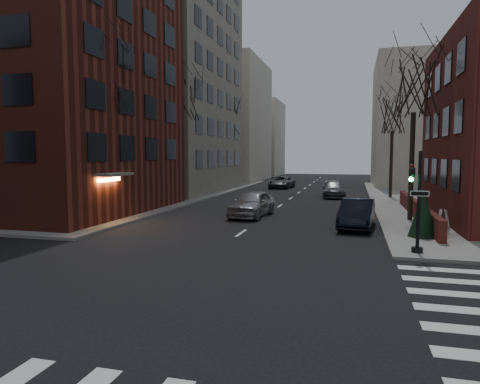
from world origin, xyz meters
name	(u,v)px	position (x,y,z in m)	size (l,w,h in m)	color
ground	(115,321)	(0.00, 0.00, 0.00)	(160.00, 160.00, 0.00)	black
sidewalk_far_left	(26,191)	(-29.00, 30.00, 0.07)	(44.00, 44.00, 0.15)	gray
building_left_brick	(40,82)	(-15.50, 16.50, 9.00)	(15.00, 15.00, 18.00)	maroon
building_left_tan	(141,62)	(-17.00, 34.00, 14.00)	(18.00, 18.00, 28.00)	gray
low_wall_right	(417,209)	(9.30, 19.00, 0.65)	(0.35, 16.00, 1.00)	#5A1E1A
building_distant_la	(218,122)	(-15.00, 55.00, 9.00)	(14.00, 16.00, 18.00)	beige
building_distant_ra	(432,123)	(15.00, 50.00, 8.00)	(14.00, 14.00, 16.00)	beige
building_distant_lb	(255,139)	(-13.00, 72.00, 7.00)	(10.00, 12.00, 14.00)	beige
traffic_signal	(417,208)	(7.94, 8.99, 1.91)	(0.76, 0.44, 4.00)	black
tree_left_a	(106,79)	(-8.80, 14.00, 8.47)	(4.18, 4.18, 10.26)	#2D231C
tree_left_b	(184,97)	(-8.80, 26.00, 8.91)	(4.40, 4.40, 10.80)	#2D231C
tree_left_c	(229,120)	(-8.80, 40.00, 8.03)	(3.96, 3.96, 9.72)	#2D231C
tree_right_a	(414,85)	(8.80, 18.00, 8.03)	(3.96, 3.96, 9.72)	#2D231C
tree_right_b	(393,114)	(8.80, 32.00, 7.59)	(3.74, 3.74, 9.18)	#2D231C
streetlamp_near	(172,152)	(-8.20, 22.00, 4.24)	(0.36, 0.36, 6.28)	black
streetlamp_far	(238,153)	(-8.20, 42.00, 4.24)	(0.36, 0.36, 6.28)	black
parked_sedan	(357,214)	(5.74, 15.09, 0.79)	(1.66, 4.77, 1.57)	black
car_lane_silver	(252,203)	(-0.80, 17.83, 0.85)	(2.01, 5.01, 1.71)	#9E9DA2
car_lane_gray	(334,189)	(3.76, 31.93, 0.74)	(2.07, 5.08, 1.48)	#44444A
car_lane_far	(282,182)	(-2.72, 41.53, 0.71)	(2.37, 5.13, 1.43)	#46474C
sandwich_board	(443,218)	(10.14, 15.55, 0.63)	(0.43, 0.60, 0.97)	white
evergreen_shrub	(423,214)	(8.70, 12.51, 1.25)	(1.32, 1.32, 2.20)	black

